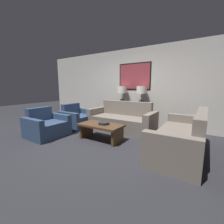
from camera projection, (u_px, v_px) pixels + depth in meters
ground_plane at (92, 144)px, 3.56m from camera, size 20.00×20.00×0.00m
back_wall at (135, 87)px, 5.31m from camera, size 8.17×0.12×2.65m
console_table at (131, 115)px, 5.24m from camera, size 1.25×0.38×0.73m
table_lamp_left at (122, 92)px, 5.30m from camera, size 0.33×0.33×0.64m
table_lamp_right at (141, 92)px, 4.91m from camera, size 0.33×0.33×0.64m
couch_by_back_wall at (122, 121)px, 4.70m from camera, size 2.08×0.88×0.88m
couch_by_side at (182, 139)px, 3.06m from camera, size 0.88×2.08×0.88m
coffee_table at (101, 128)px, 3.81m from camera, size 1.12×0.60×0.41m
decorative_bowl at (104, 123)px, 3.78m from camera, size 0.28×0.28×0.06m
armchair_near_back_wall at (77, 119)px, 5.06m from camera, size 0.85×0.97×0.77m
armchair_near_camera at (47, 126)px, 4.10m from camera, size 0.85×0.97×0.77m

